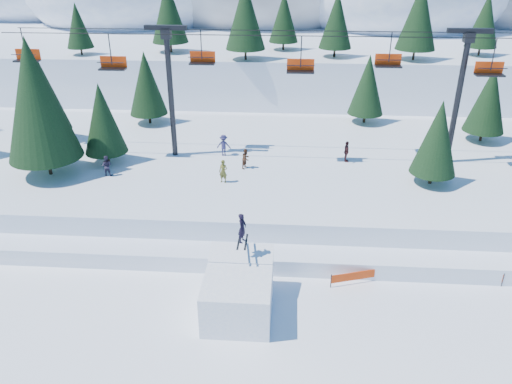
# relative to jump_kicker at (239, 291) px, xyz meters

# --- Properties ---
(ground) EXTENTS (160.00, 160.00, 0.00)m
(ground) POSITION_rel_jump_kicker_xyz_m (2.08, -1.70, -1.32)
(ground) COLOR white
(ground) RESTS_ON ground
(mid_shelf) EXTENTS (70.00, 22.00, 2.50)m
(mid_shelf) POSITION_rel_jump_kicker_xyz_m (2.08, 16.30, -0.07)
(mid_shelf) COLOR white
(mid_shelf) RESTS_ON ground
(berm) EXTENTS (70.00, 6.00, 1.10)m
(berm) POSITION_rel_jump_kicker_xyz_m (2.08, 6.30, -0.77)
(berm) COLOR white
(berm) RESTS_ON ground
(jump_kicker) EXTENTS (3.58, 4.87, 5.27)m
(jump_kicker) POSITION_rel_jump_kicker_xyz_m (0.00, 0.00, 0.00)
(jump_kicker) COLOR white
(jump_kicker) RESTS_ON ground
(chairlift) EXTENTS (46.80, 3.21, 10.28)m
(chairlift) POSITION_rel_jump_kicker_xyz_m (2.71, 16.35, 8.00)
(chairlift) COLOR black
(chairlift) RESTS_ON mid_shelf
(conifer_stand) EXTENTS (62.81, 18.51, 10.16)m
(conifer_stand) POSITION_rel_jump_kicker_xyz_m (1.31, 16.72, 5.63)
(conifer_stand) COLOR black
(conifer_stand) RESTS_ON mid_shelf
(distant_skiers) EXTENTS (27.34, 10.36, 1.86)m
(distant_skiers) POSITION_rel_jump_kicker_xyz_m (1.59, 15.83, 2.05)
(distant_skiers) COLOR brown
(distant_skiers) RESTS_ON mid_shelf
(banner_near) EXTENTS (2.73, 0.91, 0.90)m
(banner_near) POSITION_rel_jump_kicker_xyz_m (6.50, 2.91, -0.78)
(banner_near) COLOR black
(banner_near) RESTS_ON ground
(banner_far) EXTENTS (2.65, 1.13, 0.90)m
(banner_far) POSITION_rel_jump_kicker_xyz_m (13.93, 3.84, -0.78)
(banner_far) COLOR black
(banner_far) RESTS_ON ground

